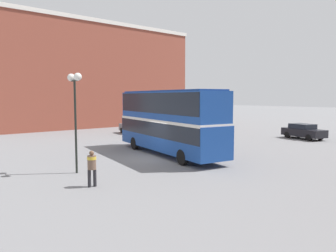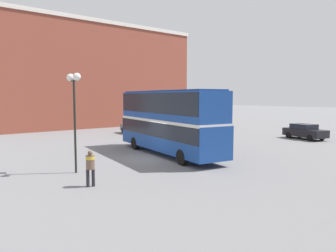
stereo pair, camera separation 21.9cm
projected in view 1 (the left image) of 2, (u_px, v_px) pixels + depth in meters
The scene contains 8 objects.
ground_plane at pixel (152, 159), 22.43m from camera, with size 240.00×240.00×0.00m, color slate.
building_row_left at pixel (94, 76), 47.99m from camera, with size 9.09×28.51×14.49m.
double_decker_bus at pixel (168, 118), 23.75m from camera, with size 11.68×4.33×4.67m.
pedestrian_foreground at pixel (92, 165), 15.31m from camera, with size 0.49×0.49×1.72m.
parked_car_kerb_near at pixel (185, 126), 38.51m from camera, with size 4.34×2.34×1.49m.
parked_car_kerb_far at pixel (133, 127), 37.56m from camera, with size 4.31×2.43×1.54m.
parked_car_side_street at pixel (303, 131), 32.80m from camera, with size 4.57×2.73×1.51m.
street_lamp_twin_globe at pixel (75, 94), 17.80m from camera, with size 1.26×0.42×5.50m.
Camera 1 is at (17.67, -13.38, 4.22)m, focal length 35.00 mm.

